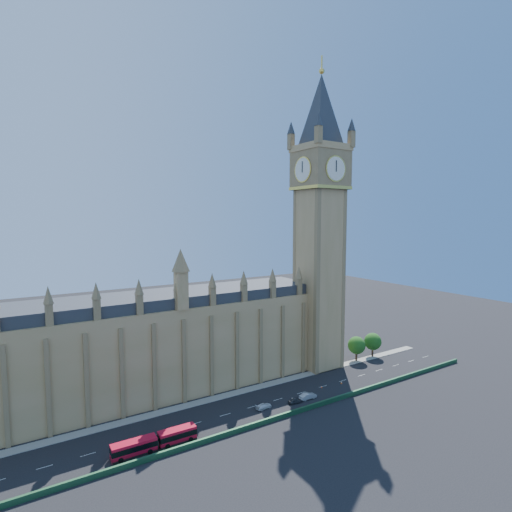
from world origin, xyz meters
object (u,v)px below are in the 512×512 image
red_bus (155,442)px  car_white (264,406)px  car_silver (308,396)px  car_grey (295,401)px

red_bus → car_white: size_ratio=4.07×
red_bus → car_silver: red_bus is taller
red_bus → car_grey: red_bus is taller
red_bus → car_grey: size_ratio=4.84×
red_bus → car_white: 29.70m
car_grey → car_silver: (4.56, 0.20, 0.18)m
red_bus → car_white: red_bus is taller
red_bus → car_grey: bearing=2.5°
car_silver → red_bus: bearing=93.2°
red_bus → car_silver: size_ratio=3.64×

